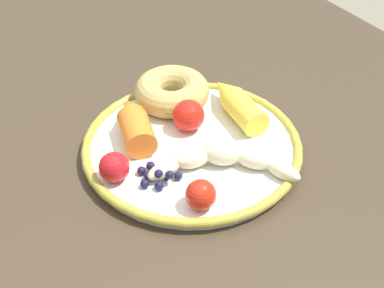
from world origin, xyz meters
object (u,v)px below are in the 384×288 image
(plate, at_px, (192,146))
(carrot_orange, at_px, (135,123))
(banana, at_px, (223,160))
(blueberry_pile, at_px, (157,176))
(dining_table, at_px, (199,176))
(tomato_far, at_px, (189,115))
(donut, at_px, (172,91))
(tomato_mid, at_px, (114,167))
(carrot_yellow, at_px, (236,103))
(tomato_near, at_px, (201,195))

(plate, xyz_separation_m, carrot_orange, (-0.05, -0.05, 0.02))
(banana, bearing_deg, blueberry_pile, -105.37)
(dining_table, relative_size, tomato_far, 28.18)
(plate, distance_m, banana, 0.06)
(donut, distance_m, tomato_mid, 0.17)
(blueberry_pile, height_order, tomato_mid, tomato_mid)
(dining_table, height_order, banana, banana)
(carrot_orange, relative_size, tomato_mid, 3.10)
(blueberry_pile, xyz_separation_m, tomato_far, (-0.07, 0.08, 0.01))
(dining_table, distance_m, carrot_orange, 0.15)
(carrot_yellow, height_order, tomato_far, tomato_far)
(banana, height_order, carrot_yellow, carrot_yellow)
(banana, height_order, tomato_mid, tomato_mid)
(dining_table, xyz_separation_m, tomato_mid, (0.05, -0.14, 0.12))
(carrot_yellow, height_order, tomato_mid, same)
(tomato_near, bearing_deg, tomato_mid, -144.30)
(blueberry_pile, relative_size, tomato_far, 1.20)
(donut, relative_size, tomato_mid, 2.86)
(plate, relative_size, tomato_mid, 7.70)
(carrot_orange, xyz_separation_m, tomato_mid, (0.06, -0.06, -0.00))
(plate, relative_size, carrot_orange, 2.48)
(banana, relative_size, tomato_mid, 4.40)
(plate, height_order, blueberry_pile, blueberry_pile)
(banana, bearing_deg, tomato_near, -54.22)
(tomato_near, relative_size, tomato_mid, 0.96)
(carrot_orange, distance_m, tomato_far, 0.07)
(donut, bearing_deg, blueberry_pile, -35.35)
(banana, bearing_deg, carrot_orange, -150.01)
(blueberry_pile, bearing_deg, plate, 117.62)
(banana, distance_m, tomato_mid, 0.13)
(banana, height_order, tomato_far, tomato_far)
(carrot_yellow, bearing_deg, carrot_orange, -100.74)
(blueberry_pile, height_order, tomato_near, tomato_near)
(carrot_yellow, distance_m, tomato_near, 0.18)
(banana, distance_m, blueberry_pile, 0.08)
(dining_table, relative_size, carrot_orange, 10.49)
(dining_table, xyz_separation_m, plate, (0.04, -0.03, 0.10))
(tomato_far, bearing_deg, plate, -22.76)
(carrot_yellow, bearing_deg, tomato_far, -93.74)
(dining_table, bearing_deg, carrot_yellow, 78.71)
(carrot_orange, distance_m, tomato_mid, 0.08)
(carrot_yellow, xyz_separation_m, tomato_mid, (0.03, -0.20, 0.00))
(plate, bearing_deg, carrot_yellow, 106.90)
(plate, relative_size, banana, 1.75)
(tomato_near, bearing_deg, tomato_far, 155.22)
(dining_table, bearing_deg, plate, -41.96)
(tomato_near, xyz_separation_m, tomato_far, (-0.13, 0.06, 0.00))
(dining_table, distance_m, donut, 0.13)
(donut, bearing_deg, plate, -13.67)
(plate, xyz_separation_m, banana, (0.06, 0.01, 0.02))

